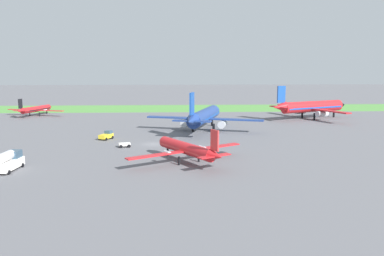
{
  "coord_description": "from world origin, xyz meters",
  "views": [
    {
      "loc": [
        4.46,
        -84.63,
        16.65
      ],
      "look_at": [
        8.72,
        3.4,
        3.0
      ],
      "focal_mm": 36.57,
      "sensor_mm": 36.0,
      "label": 1
    }
  ],
  "objects_px": {
    "airplane_taxiing_turboprop": "(35,109)",
    "baggage_cart_by_runway": "(125,145)",
    "airplane_midfield_jet": "(204,116)",
    "airplane_parked_jet_far": "(311,107)",
    "pushback_tug_near_gate": "(106,135)",
    "airplane_foreground_turboprop": "(187,149)",
    "fuel_truck_midfield": "(9,161)"
  },
  "relations": [
    {
      "from": "pushback_tug_near_gate",
      "to": "baggage_cart_by_runway",
      "type": "relative_size",
      "value": 1.48
    },
    {
      "from": "airplane_parked_jet_far",
      "to": "airplane_midfield_jet",
      "type": "distance_m",
      "value": 43.74
    },
    {
      "from": "fuel_truck_midfield",
      "to": "pushback_tug_near_gate",
      "type": "bearing_deg",
      "value": -17.01
    },
    {
      "from": "airplane_foreground_turboprop",
      "to": "airplane_midfield_jet",
      "type": "relative_size",
      "value": 0.68
    },
    {
      "from": "fuel_truck_midfield",
      "to": "baggage_cart_by_runway",
      "type": "xyz_separation_m",
      "value": [
        16.55,
        18.16,
        -1.01
      ]
    },
    {
      "from": "airplane_foreground_turboprop",
      "to": "airplane_taxiing_turboprop",
      "type": "distance_m",
      "value": 86.29
    },
    {
      "from": "airplane_parked_jet_far",
      "to": "airplane_taxiing_turboprop",
      "type": "bearing_deg",
      "value": 148.57
    },
    {
      "from": "airplane_taxiing_turboprop",
      "to": "airplane_parked_jet_far",
      "type": "bearing_deg",
      "value": -80.02
    },
    {
      "from": "airplane_taxiing_turboprop",
      "to": "fuel_truck_midfield",
      "type": "bearing_deg",
      "value": -146.5
    },
    {
      "from": "airplane_foreground_turboprop",
      "to": "fuel_truck_midfield",
      "type": "relative_size",
      "value": 3.07
    },
    {
      "from": "airplane_foreground_turboprop",
      "to": "pushback_tug_near_gate",
      "type": "distance_m",
      "value": 29.84
    },
    {
      "from": "airplane_foreground_turboprop",
      "to": "fuel_truck_midfield",
      "type": "bearing_deg",
      "value": 66.42
    },
    {
      "from": "airplane_parked_jet_far",
      "to": "pushback_tug_near_gate",
      "type": "height_order",
      "value": "airplane_parked_jet_far"
    },
    {
      "from": "pushback_tug_near_gate",
      "to": "fuel_truck_midfield",
      "type": "xyz_separation_m",
      "value": [
        -11.2,
        -27.64,
        0.67
      ]
    },
    {
      "from": "airplane_parked_jet_far",
      "to": "pushback_tug_near_gate",
      "type": "xyz_separation_m",
      "value": [
        -60.63,
        -33.88,
        -3.06
      ]
    },
    {
      "from": "airplane_midfield_jet",
      "to": "baggage_cart_by_runway",
      "type": "xyz_separation_m",
      "value": [
        -18.39,
        -19.84,
        -3.4
      ]
    },
    {
      "from": "airplane_midfield_jet",
      "to": "airplane_foreground_turboprop",
      "type": "bearing_deg",
      "value": -171.86
    },
    {
      "from": "airplane_taxiing_turboprop",
      "to": "baggage_cart_by_runway",
      "type": "bearing_deg",
      "value": -128.45
    },
    {
      "from": "airplane_midfield_jet",
      "to": "fuel_truck_midfield",
      "type": "distance_m",
      "value": 51.68
    },
    {
      "from": "pushback_tug_near_gate",
      "to": "fuel_truck_midfield",
      "type": "relative_size",
      "value": 0.6
    },
    {
      "from": "airplane_midfield_jet",
      "to": "baggage_cart_by_runway",
      "type": "relative_size",
      "value": 11.17
    },
    {
      "from": "airplane_midfield_jet",
      "to": "airplane_taxiing_turboprop",
      "type": "xyz_separation_m",
      "value": [
        -55.92,
        36.11,
        -1.58
      ]
    },
    {
      "from": "airplane_parked_jet_far",
      "to": "airplane_taxiing_turboprop",
      "type": "relative_size",
      "value": 1.4
    },
    {
      "from": "airplane_midfield_jet",
      "to": "pushback_tug_near_gate",
      "type": "height_order",
      "value": "airplane_midfield_jet"
    },
    {
      "from": "airplane_midfield_jet",
      "to": "airplane_taxiing_turboprop",
      "type": "relative_size",
      "value": 1.44
    },
    {
      "from": "airplane_taxiing_turboprop",
      "to": "fuel_truck_midfield",
      "type": "height_order",
      "value": "airplane_taxiing_turboprop"
    },
    {
      "from": "airplane_taxiing_turboprop",
      "to": "baggage_cart_by_runway",
      "type": "height_order",
      "value": "airplane_taxiing_turboprop"
    },
    {
      "from": "airplane_parked_jet_far",
      "to": "pushback_tug_near_gate",
      "type": "distance_m",
      "value": 69.52
    },
    {
      "from": "airplane_foreground_turboprop",
      "to": "pushback_tug_near_gate",
      "type": "height_order",
      "value": "airplane_foreground_turboprop"
    },
    {
      "from": "airplane_parked_jet_far",
      "to": "airplane_foreground_turboprop",
      "type": "distance_m",
      "value": 71.62
    },
    {
      "from": "airplane_midfield_jet",
      "to": "pushback_tug_near_gate",
      "type": "distance_m",
      "value": 26.09
    },
    {
      "from": "airplane_foreground_turboprop",
      "to": "pushback_tug_near_gate",
      "type": "xyz_separation_m",
      "value": [
        -18.06,
        23.7,
        -1.63
      ]
    }
  ]
}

